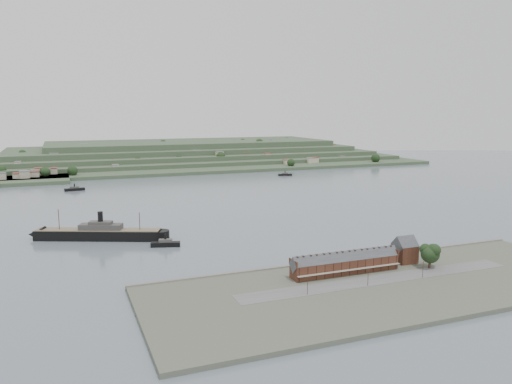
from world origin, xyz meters
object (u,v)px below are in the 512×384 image
object	(u,v)px
steamship	(95,233)
fig_tree	(431,253)
terrace_row	(345,263)
gabled_building	(405,250)
tugboat	(165,243)

from	to	relation	value
steamship	fig_tree	distance (m)	195.62
steamship	terrace_row	bearing A→B (deg)	-47.83
gabled_building	tugboat	size ratio (longest dim) A/B	0.81
fig_tree	terrace_row	bearing A→B (deg)	168.38
steamship	fig_tree	bearing A→B (deg)	-40.17
gabled_building	fig_tree	distance (m)	14.20
terrace_row	gabled_building	size ratio (longest dim) A/B	3.95
tugboat	fig_tree	xyz separation A→B (m)	(112.24, -94.45, 7.92)
steamship	tugboat	xyz separation A→B (m)	(37.17, -31.70, -2.05)
steamship	tugboat	distance (m)	48.89
steamship	fig_tree	world-z (taller)	steamship
steamship	tugboat	world-z (taller)	steamship
steamship	gabled_building	bearing A→B (deg)	-38.24
gabled_building	tugboat	distance (m)	134.30
gabled_building	steamship	bearing A→B (deg)	141.76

